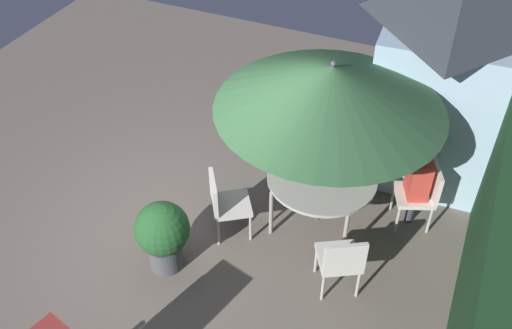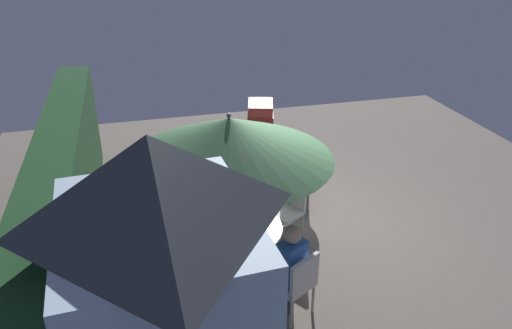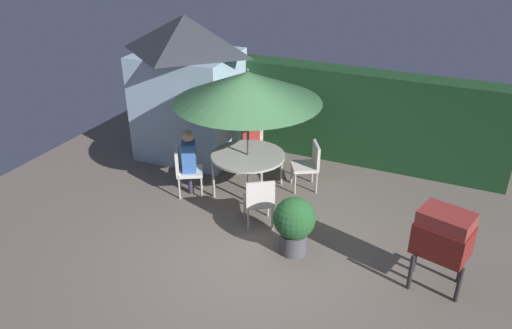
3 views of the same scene
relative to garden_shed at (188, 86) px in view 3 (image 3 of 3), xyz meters
name	(u,v)px [view 3 (image 3 of 3)]	position (x,y,z in m)	size (l,w,h in m)	color
ground_plane	(256,241)	(2.62, -2.42, -1.49)	(11.00, 11.00, 0.00)	#6B6056
hedge_backdrop	(326,112)	(2.62, 1.08, -0.53)	(7.22, 0.56, 1.91)	#193D1E
garden_shed	(188,86)	(0.00, 0.00, 0.00)	(2.15, 1.85, 2.92)	#9EBCD1
patio_table	(248,157)	(1.82, -1.02, -0.80)	(1.35, 1.35, 0.74)	#B2ADA3
patio_umbrella	(248,87)	(1.82, -1.02, 0.53)	(2.58, 2.58, 2.34)	#4C4C51
bbq_grill	(443,235)	(5.31, -2.35, -0.64)	(0.81, 0.67, 1.20)	maroon
chair_near_shed	(252,138)	(1.35, 0.15, -0.97)	(0.60, 0.60, 0.90)	silver
chair_far_side	(185,168)	(0.82, -1.58, -0.97)	(0.63, 0.63, 0.90)	silver
chair_toward_hedge	(259,199)	(2.49, -2.02, -0.97)	(0.64, 0.64, 0.90)	silver
chair_toward_house	(309,163)	(2.80, -0.45, -0.97)	(0.63, 0.63, 0.90)	silver
potted_plant_by_shed	(294,223)	(3.25, -2.44, -0.96)	(0.64, 0.64, 0.93)	#4C4C51
person_in_red	(251,128)	(1.39, 0.07, -0.70)	(0.40, 0.35, 1.26)	#CC3D33
person_in_blue	(189,155)	(0.89, -1.54, -0.70)	(0.38, 0.41, 1.26)	#3866B2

